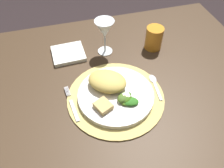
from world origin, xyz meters
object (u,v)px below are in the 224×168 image
(dinner_plate, at_px, (116,95))
(wine_glass, at_px, (105,30))
(spoon, at_px, (154,83))
(amber_tumbler, at_px, (154,38))
(napkin, at_px, (68,54))
(dining_table, at_px, (117,104))
(fork, at_px, (72,105))

(dinner_plate, relative_size, wine_glass, 1.77)
(dinner_plate, xyz_separation_m, spoon, (0.16, 0.02, -0.01))
(amber_tumbler, bearing_deg, spoon, -110.70)
(dinner_plate, distance_m, napkin, 0.31)
(dining_table, height_order, amber_tumbler, amber_tumbler)
(napkin, relative_size, wine_glass, 0.87)
(spoon, xyz_separation_m, wine_glass, (-0.13, 0.23, 0.10))
(wine_glass, relative_size, amber_tumbler, 1.54)
(dinner_plate, bearing_deg, spoon, 8.75)
(napkin, bearing_deg, dinner_plate, -64.67)
(dinner_plate, xyz_separation_m, amber_tumbler, (0.24, 0.23, 0.03))
(napkin, xyz_separation_m, amber_tumbler, (0.37, -0.05, 0.04))
(dining_table, height_order, spoon, spoon)
(dining_table, relative_size, napkin, 9.01)
(spoon, bearing_deg, fork, -176.11)
(dinner_plate, distance_m, spoon, 0.16)
(fork, bearing_deg, amber_tumbler, 30.10)
(spoon, height_order, wine_glass, wine_glass)
(dining_table, xyz_separation_m, dinner_plate, (-0.04, -0.09, 0.18))
(dinner_plate, bearing_deg, amber_tumbler, 44.30)
(wine_glass, distance_m, amber_tumbler, 0.22)
(dining_table, distance_m, dinner_plate, 0.21)
(spoon, height_order, napkin, napkin)
(dining_table, distance_m, fork, 0.28)
(wine_glass, bearing_deg, fork, -125.61)
(spoon, bearing_deg, napkin, 138.94)
(dining_table, distance_m, spoon, 0.23)
(spoon, xyz_separation_m, amber_tumbler, (0.08, 0.21, 0.04))
(fork, bearing_deg, spoon, 3.89)
(dinner_plate, distance_m, fork, 0.16)
(dinner_plate, relative_size, spoon, 2.13)
(amber_tumbler, bearing_deg, napkin, 172.91)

